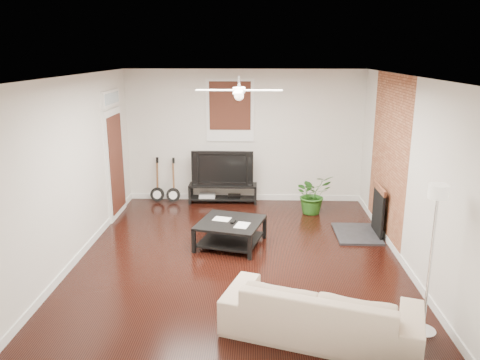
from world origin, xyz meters
name	(u,v)px	position (x,y,z in m)	size (l,w,h in m)	color
room	(239,171)	(0.00, 0.00, 1.40)	(5.01, 6.01, 2.81)	black
brick_accent	(388,158)	(2.49, 1.00, 1.40)	(0.02, 2.20, 2.80)	brown
fireplace	(367,210)	(2.20, 1.00, 0.46)	(0.80, 1.10, 0.92)	black
window_back	(230,111)	(-0.30, 2.97, 1.95)	(1.00, 0.06, 1.30)	#3B1A10
door_left	(115,153)	(-2.46, 1.90, 1.25)	(0.08, 1.00, 2.50)	white
tv_stand	(223,193)	(-0.45, 2.78, 0.20)	(1.44, 0.38, 0.40)	black
tv	(223,167)	(-0.45, 2.80, 0.78)	(1.29, 0.17, 0.74)	black
coffee_table	(230,233)	(-0.16, 0.47, 0.21)	(1.00, 1.00, 0.42)	black
sofa	(321,310)	(1.00, -2.11, 0.32)	(2.19, 0.85, 0.64)	tan
floor_lamp	(431,261)	(2.20, -2.01, 0.89)	(0.29, 0.29, 1.78)	silver
potted_plant	(313,194)	(1.39, 2.16, 0.40)	(0.72, 0.62, 0.80)	#255C1A
guitar_left	(157,181)	(-1.86, 2.75, 0.48)	(0.30, 0.21, 0.97)	black
guitar_right	(173,181)	(-1.51, 2.72, 0.48)	(0.30, 0.21, 0.97)	black
ceiling_fan	(239,90)	(0.00, 0.00, 2.60)	(1.24, 1.24, 0.32)	white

